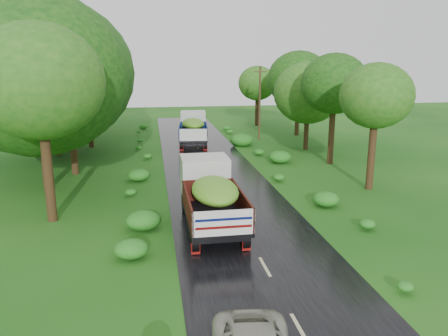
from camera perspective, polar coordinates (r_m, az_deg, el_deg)
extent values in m
plane|color=#11470F|center=(16.91, 5.36, -12.76)|extent=(120.00, 120.00, 0.00)
cube|color=black|center=(21.37, 1.95, -6.85)|extent=(6.50, 80.00, 0.02)
cube|color=#BFB78C|center=(13.59, 9.89, -20.03)|extent=(0.12, 1.60, 0.00)
cube|color=#BFB78C|center=(16.90, 5.36, -12.69)|extent=(0.12, 1.60, 0.00)
cube|color=#BFB78C|center=(20.45, 2.51, -7.79)|extent=(0.12, 1.60, 0.00)
cube|color=#BFB78C|center=(24.15, 0.55, -4.35)|extent=(0.12, 1.60, 0.00)
cube|color=#BFB78C|center=(27.93, -0.86, -1.82)|extent=(0.12, 1.60, 0.00)
cube|color=#BFB78C|center=(31.76, -1.94, 0.09)|extent=(0.12, 1.60, 0.00)
cube|color=#BFB78C|center=(35.63, -2.78, 1.60)|extent=(0.12, 1.60, 0.00)
cube|color=#BFB78C|center=(39.53, -3.46, 2.81)|extent=(0.12, 1.60, 0.00)
cube|color=#BFB78C|center=(43.44, -4.01, 3.80)|extent=(0.12, 1.60, 0.00)
cube|color=#BFB78C|center=(47.37, -4.48, 4.62)|extent=(0.12, 1.60, 0.00)
cube|color=#BFB78C|center=(51.31, -4.87, 5.32)|extent=(0.12, 1.60, 0.00)
cube|color=#BFB78C|center=(55.26, -5.21, 5.92)|extent=(0.12, 1.60, 0.00)
cube|color=black|center=(20.21, -1.65, -6.01)|extent=(1.87, 6.02, 0.30)
cylinder|color=black|center=(22.22, -5.09, -4.65)|extent=(0.30, 1.07, 1.07)
cylinder|color=black|center=(22.46, 0.19, -4.38)|extent=(0.30, 1.07, 1.07)
cylinder|color=black|center=(18.89, -4.20, -8.02)|extent=(0.30, 1.07, 1.07)
cylinder|color=black|center=(19.18, 2.03, -7.65)|extent=(0.30, 1.07, 1.07)
cylinder|color=black|center=(17.88, -3.86, -9.31)|extent=(0.30, 1.07, 1.07)
cylinder|color=black|center=(18.18, 2.73, -8.89)|extent=(0.30, 1.07, 1.07)
cube|color=maroon|center=(17.65, -3.72, -10.47)|extent=(0.36, 0.04, 0.48)
cube|color=maroon|center=(17.95, 2.97, -10.02)|extent=(0.36, 0.04, 0.48)
cube|color=silver|center=(22.14, -2.54, -1.09)|extent=(2.37, 2.04, 2.03)
cube|color=black|center=(19.09, -1.18, -6.47)|extent=(2.48, 4.60, 0.17)
cube|color=#4C120D|center=(18.77, -4.78, -4.97)|extent=(0.11, 4.59, 1.01)
cube|color=#4C120D|center=(19.09, 2.34, -4.59)|extent=(0.11, 4.59, 1.01)
cube|color=#4C120D|center=(21.02, -2.10, -2.85)|extent=(2.46, 0.10, 1.01)
cube|color=silver|center=(16.80, -0.04, -7.20)|extent=(2.46, 0.10, 1.01)
ellipsoid|color=#497B16|center=(18.70, -1.20, -2.93)|extent=(2.08, 3.87, 1.07)
cube|color=black|center=(40.24, -4.02, 3.96)|extent=(2.41, 6.14, 0.30)
cylinder|color=black|center=(42.43, -5.40, 4.23)|extent=(0.40, 1.09, 1.06)
cylinder|color=black|center=(42.42, -2.61, 4.27)|extent=(0.40, 1.09, 1.06)
cylinder|color=black|center=(38.95, -5.54, 3.36)|extent=(0.40, 1.09, 1.06)
cylinder|color=black|center=(38.94, -2.50, 3.41)|extent=(0.40, 1.09, 1.06)
cylinder|color=black|center=(37.88, -5.58, 3.07)|extent=(0.40, 1.09, 1.06)
cylinder|color=black|center=(37.87, -2.46, 3.12)|extent=(0.40, 1.09, 1.06)
cube|color=maroon|center=(37.57, -5.59, 2.61)|extent=(0.36, 0.08, 0.48)
cube|color=maroon|center=(37.56, -2.44, 2.66)|extent=(0.36, 0.08, 0.48)
cube|color=silver|center=(42.43, -4.04, 6.05)|extent=(2.53, 2.24, 2.02)
cube|color=black|center=(39.10, -4.03, 4.02)|extent=(2.88, 4.79, 0.17)
cube|color=navy|center=(39.03, -5.78, 4.84)|extent=(0.53, 4.56, 1.01)
cube|color=navy|center=(39.02, -2.30, 4.90)|extent=(0.53, 4.56, 1.01)
cube|color=navy|center=(41.22, -4.03, 5.36)|extent=(2.44, 0.32, 1.01)
cube|color=silver|center=(36.79, -4.05, 4.34)|extent=(2.44, 0.32, 1.01)
ellipsoid|color=#497B16|center=(38.91, -4.06, 5.80)|extent=(2.42, 4.02, 1.06)
cylinder|color=#382616|center=(43.03, 4.68, 8.42)|extent=(0.20, 0.20, 7.08)
cube|color=#382616|center=(42.86, 4.76, 12.43)|extent=(1.24, 0.12, 0.09)
cylinder|color=black|center=(21.99, -22.31, 2.91)|extent=(0.46, 0.46, 7.56)
ellipsoid|color=#0B3C0E|center=(21.68, -23.01, 10.38)|extent=(3.43, 3.43, 3.09)
cylinder|color=black|center=(27.77, -22.71, 5.13)|extent=(0.47, 0.47, 7.74)
ellipsoid|color=#0B3C0E|center=(27.53, -23.29, 11.19)|extent=(4.56, 4.56, 4.11)
cylinder|color=black|center=(30.98, -19.34, 5.98)|extent=(0.46, 0.46, 7.49)
ellipsoid|color=#0B3C0E|center=(30.76, -19.76, 11.23)|extent=(3.51, 3.51, 3.16)
cylinder|color=black|center=(37.72, -21.23, 7.11)|extent=(0.46, 0.46, 7.51)
ellipsoid|color=#0B3C0E|center=(37.54, -21.62, 11.43)|extent=(5.07, 5.07, 4.56)
cylinder|color=black|center=(40.62, -17.25, 7.48)|extent=(0.45, 0.45, 7.01)
ellipsoid|color=#0B3C0E|center=(40.44, -17.52, 11.23)|extent=(3.53, 3.53, 3.18)
cylinder|color=black|center=(45.63, -17.83, 8.63)|extent=(0.47, 0.47, 7.90)
ellipsoid|color=#0B3C0E|center=(45.49, -18.11, 12.39)|extent=(3.88, 3.88, 3.50)
cylinder|color=black|center=(51.82, -16.40, 9.67)|extent=(0.49, 0.49, 8.62)
ellipsoid|color=#0B3C0E|center=(51.72, -16.66, 13.29)|extent=(4.09, 4.09, 3.68)
cylinder|color=black|center=(27.22, 18.87, 3.84)|extent=(0.43, 0.43, 6.37)
ellipsoid|color=#1F5A16|center=(26.94, 19.28, 8.91)|extent=(2.91, 2.91, 2.62)
cylinder|color=black|center=(33.38, 13.97, 6.24)|extent=(0.44, 0.44, 6.76)
ellipsoid|color=#1F5A16|center=(33.16, 14.23, 10.64)|extent=(3.13, 3.13, 2.81)
cylinder|color=black|center=(38.59, 10.77, 6.48)|extent=(0.41, 0.41, 5.58)
ellipsoid|color=#1F5A16|center=(38.39, 10.91, 9.62)|extent=(3.43, 3.43, 3.08)
cylinder|color=black|center=(45.99, 9.61, 8.26)|extent=(0.44, 0.44, 6.51)
ellipsoid|color=#1F5A16|center=(45.82, 9.73, 11.34)|extent=(3.57, 3.57, 3.22)
cylinder|color=black|center=(52.44, 4.32, 8.63)|extent=(0.42, 0.42, 5.70)
ellipsoid|color=#1F5A16|center=(52.29, 4.37, 10.99)|extent=(2.99, 2.99, 2.69)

